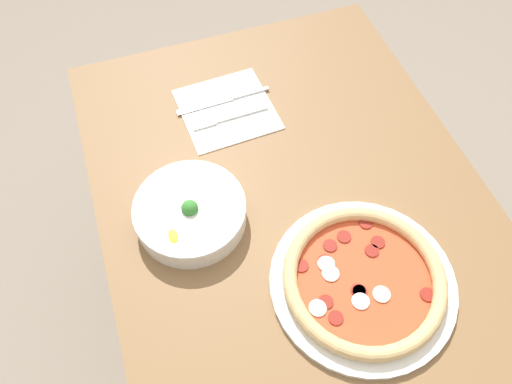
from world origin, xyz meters
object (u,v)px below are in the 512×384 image
Objects in this scene: pizza at (363,280)px; bowl at (190,212)px; knife at (228,99)px; fork at (231,117)px.

bowl reaches higher than pizza.
bowl is at bearing 48.21° from pizza.
knife is at bearing -29.69° from bowl.
bowl is at bearing 58.48° from knife.
pizza is 1.92× the size of fork.
fork is at bearing -34.17° from bowl.
pizza is 1.52× the size of knife.
fork is (0.22, -0.15, -0.02)m from bowl.
pizza is at bearing -131.79° from bowl.
bowl is 0.27m from fork.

